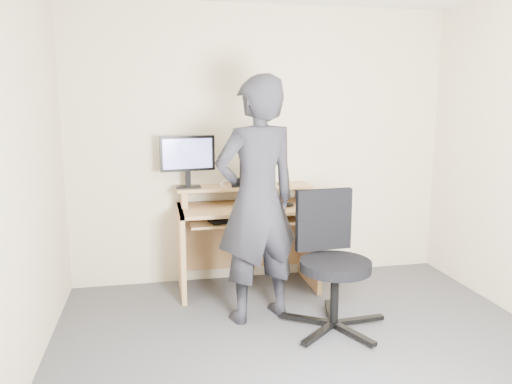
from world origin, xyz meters
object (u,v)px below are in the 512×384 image
object	(u,v)px
desk	(246,227)
office_chair	(331,256)
monitor	(188,157)
person	(257,201)

from	to	relation	value
desk	office_chair	size ratio (longest dim) A/B	1.22
monitor	office_chair	world-z (taller)	monitor
desk	monitor	world-z (taller)	monitor
office_chair	desk	bearing A→B (deg)	112.25
desk	office_chair	bearing A→B (deg)	-63.31
desk	monitor	size ratio (longest dim) A/B	2.51
office_chair	person	bearing A→B (deg)	151.22
desk	office_chair	distance (m)	1.04
desk	office_chair	xyz separation A→B (m)	(0.47, -0.93, -0.01)
desk	monitor	bearing A→B (deg)	173.83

